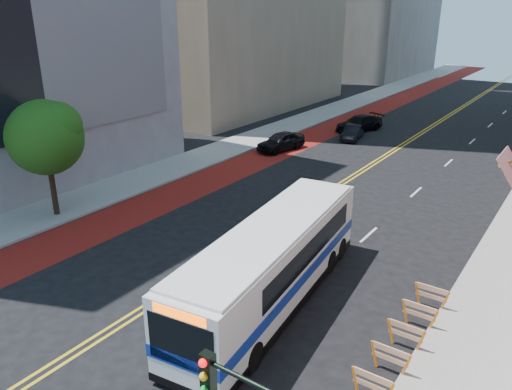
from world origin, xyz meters
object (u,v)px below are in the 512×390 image
object	(u,v)px
transit_bus	(274,262)
car_b	(353,132)
car_c	(359,123)
street_tree	(46,135)
car_a	(281,141)

from	to	relation	value
transit_bus	car_b	size ratio (longest dim) A/B	3.24
car_c	car_b	bearing A→B (deg)	-54.35
car_b	car_c	bearing A→B (deg)	93.08
street_tree	car_a	distance (m)	20.23
car_b	car_c	world-z (taller)	car_c
car_a	car_c	xyz separation A→B (m)	(2.60, 10.39, -0.04)
car_a	car_c	distance (m)	10.71
street_tree	car_a	bearing A→B (deg)	80.63
transit_bus	car_b	bearing A→B (deg)	100.83
transit_bus	car_b	world-z (taller)	transit_bus
transit_bus	street_tree	bearing A→B (deg)	171.95
street_tree	transit_bus	world-z (taller)	street_tree
car_b	car_c	distance (m)	3.61
transit_bus	car_a	xyz separation A→B (m)	(-12.00, 19.87, -1.02)
car_a	car_c	bearing A→B (deg)	87.60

